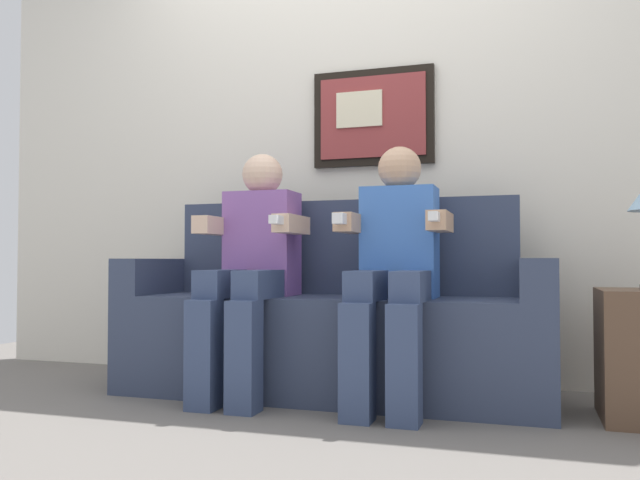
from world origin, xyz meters
TOP-DOWN VIEW (x-y plane):
  - ground_plane at (0.00, 0.00)m, footprint 5.63×5.63m
  - back_wall_assembly at (0.00, 0.76)m, footprint 4.33×0.10m
  - couch at (0.00, 0.33)m, footprint 1.93×0.58m
  - person_on_left at (-0.32, 0.16)m, footprint 0.46×0.56m
  - person_on_right at (0.33, 0.16)m, footprint 0.46×0.56m

SIDE VIEW (x-z plane):
  - ground_plane at x=0.00m, z-range 0.00..0.00m
  - couch at x=0.00m, z-range -0.14..0.76m
  - person_on_left at x=-0.32m, z-range 0.05..1.16m
  - person_on_right at x=0.33m, z-range 0.05..1.16m
  - back_wall_assembly at x=0.00m, z-range 0.00..2.60m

